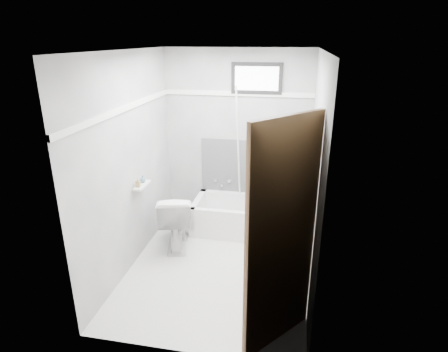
% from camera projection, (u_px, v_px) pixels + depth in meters
% --- Properties ---
extents(floor, '(2.60, 2.60, 0.00)m').
position_uv_depth(floor, '(218.00, 266.00, 4.38)').
color(floor, white).
rests_on(floor, ground).
extents(ceiling, '(2.60, 2.60, 0.00)m').
position_uv_depth(ceiling, '(217.00, 50.00, 3.54)').
color(ceiling, silver).
rests_on(ceiling, floor).
extents(wall_back, '(2.00, 0.02, 2.40)m').
position_uv_depth(wall_back, '(237.00, 139.00, 5.16)').
color(wall_back, slate).
rests_on(wall_back, floor).
extents(wall_front, '(2.00, 0.02, 2.40)m').
position_uv_depth(wall_front, '(182.00, 227.00, 2.76)').
color(wall_front, slate).
rests_on(wall_front, floor).
extents(wall_left, '(0.02, 2.60, 2.40)m').
position_uv_depth(wall_left, '(129.00, 164.00, 4.14)').
color(wall_left, slate).
rests_on(wall_left, floor).
extents(wall_right, '(0.02, 2.60, 2.40)m').
position_uv_depth(wall_right, '(314.00, 176.00, 3.78)').
color(wall_right, slate).
rests_on(wall_right, floor).
extents(bathtub, '(1.50, 0.70, 0.42)m').
position_uv_depth(bathtub, '(248.00, 217.00, 5.12)').
color(bathtub, white).
rests_on(bathtub, floor).
extents(office_chair, '(0.64, 0.64, 0.97)m').
position_uv_depth(office_chair, '(282.00, 191.00, 4.95)').
color(office_chair, slate).
rests_on(office_chair, bathtub).
extents(toilet, '(0.57, 0.81, 0.72)m').
position_uv_depth(toilet, '(176.00, 220.00, 4.71)').
color(toilet, white).
rests_on(toilet, floor).
extents(door, '(0.78, 0.78, 2.00)m').
position_uv_depth(door, '(315.00, 263.00, 2.68)').
color(door, brown).
rests_on(door, floor).
extents(window, '(0.66, 0.04, 0.40)m').
position_uv_depth(window, '(257.00, 78.00, 4.81)').
color(window, black).
rests_on(window, wall_back).
extents(backerboard, '(1.50, 0.02, 0.78)m').
position_uv_depth(backerboard, '(254.00, 168.00, 5.24)').
color(backerboard, '#4C4C4F').
rests_on(backerboard, wall_back).
extents(trim_back, '(2.00, 0.02, 0.06)m').
position_uv_depth(trim_back, '(237.00, 94.00, 4.93)').
color(trim_back, white).
rests_on(trim_back, wall_back).
extents(trim_left, '(0.02, 2.60, 0.06)m').
position_uv_depth(trim_left, '(125.00, 108.00, 3.92)').
color(trim_left, white).
rests_on(trim_left, wall_left).
extents(pole, '(0.02, 0.56, 1.88)m').
position_uv_depth(pole, '(238.00, 155.00, 4.98)').
color(pole, white).
rests_on(pole, bathtub).
extents(shelf, '(0.10, 0.32, 0.02)m').
position_uv_depth(shelf, '(142.00, 185.00, 4.35)').
color(shelf, silver).
rests_on(shelf, wall_left).
extents(soap_bottle_a, '(0.05, 0.05, 0.11)m').
position_uv_depth(soap_bottle_a, '(138.00, 182.00, 4.25)').
color(soap_bottle_a, olive).
rests_on(soap_bottle_a, shelf).
extents(soap_bottle_b, '(0.09, 0.09, 0.08)m').
position_uv_depth(soap_bottle_b, '(143.00, 179.00, 4.38)').
color(soap_bottle_b, slate).
rests_on(soap_bottle_b, shelf).
extents(faucet, '(0.26, 0.10, 0.16)m').
position_uv_depth(faucet, '(222.00, 183.00, 5.39)').
color(faucet, silver).
rests_on(faucet, wall_back).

